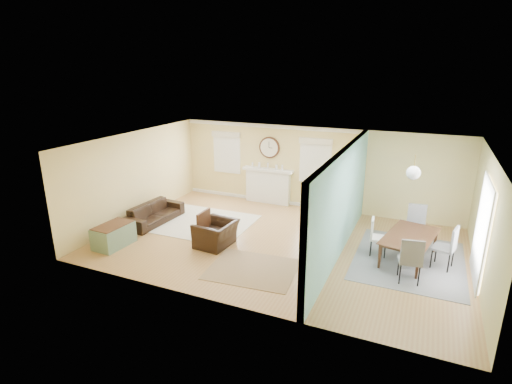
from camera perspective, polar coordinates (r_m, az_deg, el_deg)
floor at (r=10.41m, az=3.39°, el=-7.31°), size 9.00×9.00×0.00m
wall_back at (r=12.68m, az=8.26°, el=3.37°), size 9.00×0.02×2.60m
wall_front at (r=7.38m, az=-4.68°, el=-7.12°), size 9.00×0.02×2.60m
wall_left at (r=12.17m, az=-16.76°, el=2.18°), size 0.02×6.00×2.60m
wall_right at (r=9.48m, az=30.02°, el=-3.83°), size 0.02×6.00×2.60m
ceiling at (r=9.61m, az=3.67°, el=6.90°), size 9.00×6.00×0.02m
partition at (r=9.79m, az=12.43°, el=-0.80°), size 0.17×6.00×2.60m
fireplace at (r=13.22m, az=1.73°, el=0.97°), size 1.70×0.30×1.17m
wall_clock at (r=13.00m, az=1.92°, el=6.37°), size 0.70×0.07×0.70m
window_left at (r=13.67m, az=-4.18°, el=6.07°), size 1.05×0.13×1.42m
window_right at (r=12.55m, az=8.50°, el=4.88°), size 1.05×0.13×1.42m
french_doors at (r=9.54m, az=29.57°, el=-4.92°), size 0.06×1.70×2.20m
pendant at (r=9.14m, az=21.58°, el=2.56°), size 0.30×0.30×0.55m
rug_cream at (r=11.76m, az=-7.66°, el=-4.39°), size 2.82×2.45×0.01m
rug_jute at (r=9.15m, az=-0.49°, el=-10.95°), size 2.07×1.76×0.01m
rug_grey at (r=10.20m, az=20.98°, el=-9.06°), size 2.42×3.03×0.01m
sofa at (r=12.00m, az=-14.30°, el=-2.95°), size 0.84×1.95×0.56m
eames_chair at (r=10.19m, az=-5.72°, el=-5.95°), size 0.94×1.05×0.65m
green_chair at (r=11.99m, az=9.10°, el=-2.36°), size 0.74×0.76×0.66m
trunk at (r=10.76m, az=-19.66°, el=-5.85°), size 0.65×1.02×0.57m
credenza at (r=10.93m, az=11.56°, el=-4.13°), size 0.50×1.47×0.80m
tv at (r=10.68m, az=11.71°, el=-0.43°), size 0.30×1.19×0.68m
garden_stool at (r=10.22m, az=10.19°, el=-6.42°), size 0.36×0.36×0.54m
potted_plant at (r=10.03m, az=10.34°, el=-3.91°), size 0.49×0.46×0.43m
dining_table at (r=10.07m, az=21.17°, el=-7.49°), size 1.34×1.95×0.63m
dining_chair_n at (r=10.91m, az=21.99°, el=-4.01°), size 0.50×0.50×1.02m
dining_chair_s at (r=9.01m, az=21.19°, el=-8.42°), size 0.52×0.52×1.03m
dining_chair_w at (r=10.02m, az=17.19°, el=-5.78°), size 0.44×0.44×0.92m
dining_chair_e at (r=9.90m, az=25.31°, el=-6.64°), size 0.55×0.55×1.02m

